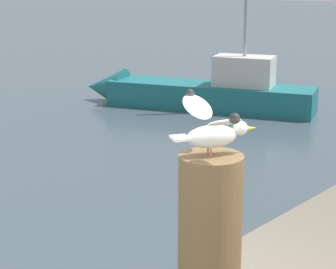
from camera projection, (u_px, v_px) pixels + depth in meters
name	position (u px, v px, depth m)	size (l,w,h in m)	color
mooring_post	(210.00, 237.00, 2.73)	(0.29, 0.29, 0.77)	brown
seagull	(213.00, 128.00, 2.60)	(0.38, 0.52, 0.25)	#C66C60
boat_teal	(193.00, 91.00, 14.02)	(2.91, 5.49, 4.55)	#1E7075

